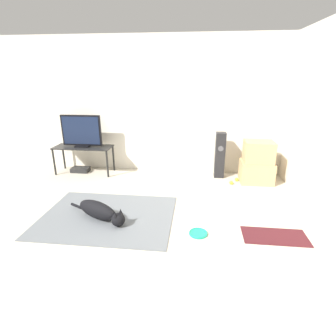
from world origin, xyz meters
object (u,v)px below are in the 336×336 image
object	(u,v)px
dog	(100,211)
tv_stand	(83,150)
game_console	(81,170)
cardboard_box_lower	(256,172)
tv	(81,131)
tennis_ball_near_speaker	(237,179)
frisbee	(198,233)
floor_speaker	(220,155)
cardboard_box_upper	(259,152)
tennis_ball_by_boxes	(231,183)

from	to	relation	value
dog	tv_stand	size ratio (longest dim) A/B	0.82
game_console	cardboard_box_lower	bearing A→B (deg)	-2.46
dog	tv	bearing A→B (deg)	118.57
cardboard_box_lower	tennis_ball_near_speaker	xyz separation A→B (m)	(-0.34, -0.02, -0.16)
tennis_ball_near_speaker	frisbee	bearing A→B (deg)	-111.14
tv_stand	dog	bearing A→B (deg)	-61.39
tennis_ball_near_speaker	floor_speaker	bearing A→B (deg)	147.13
cardboard_box_upper	floor_speaker	distance (m)	0.69
cardboard_box_lower	game_console	size ratio (longest dim) A/B	1.64
tv_stand	tv	size ratio (longest dim) A/B	1.45
cardboard_box_upper	tv	bearing A→B (deg)	177.91
tv_stand	game_console	xyz separation A→B (m)	(-0.12, 0.04, -0.43)
tv_stand	tennis_ball_by_boxes	world-z (taller)	tv_stand
cardboard_box_lower	tennis_ball_near_speaker	world-z (taller)	cardboard_box_lower
game_console	dog	bearing A→B (deg)	-58.84
floor_speaker	tv	xyz separation A→B (m)	(-2.63, -0.07, 0.41)
cardboard_box_lower	tennis_ball_by_boxes	bearing A→B (deg)	-157.54
game_console	cardboard_box_upper	bearing A→B (deg)	-2.59
tv	game_console	bearing A→B (deg)	164.54
tv	tennis_ball_near_speaker	world-z (taller)	tv
floor_speaker	tv_stand	bearing A→B (deg)	-178.37
tv	game_console	size ratio (longest dim) A/B	2.23
dog	tennis_ball_near_speaker	bearing A→B (deg)	38.63
dog	cardboard_box_lower	world-z (taller)	cardboard_box_lower
frisbee	tv_stand	size ratio (longest dim) A/B	0.20
dog	frisbee	size ratio (longest dim) A/B	4.04
tv_stand	tennis_ball_by_boxes	xyz separation A→B (m)	(2.83, -0.30, -0.44)
frisbee	tennis_ball_by_boxes	xyz separation A→B (m)	(0.58, 1.63, 0.02)
cardboard_box_lower	tennis_ball_near_speaker	distance (m)	0.37
cardboard_box_upper	tennis_ball_near_speaker	world-z (taller)	cardboard_box_upper
cardboard_box_upper	tv	xyz separation A→B (m)	(-3.29, 0.12, 0.27)
frisbee	tennis_ball_near_speaker	xyz separation A→B (m)	(0.70, 1.80, 0.02)
frisbee	cardboard_box_lower	size ratio (longest dim) A/B	0.40
tennis_ball_by_boxes	dog	bearing A→B (deg)	-142.78
floor_speaker	tennis_ball_by_boxes	world-z (taller)	floor_speaker
tv	tennis_ball_near_speaker	size ratio (longest dim) A/B	11.71
tennis_ball_near_speaker	tennis_ball_by_boxes	bearing A→B (deg)	-124.87
dog	tennis_ball_by_boxes	size ratio (longest dim) A/B	13.97
floor_speaker	tennis_ball_near_speaker	xyz separation A→B (m)	(0.32, -0.20, -0.40)
tennis_ball_near_speaker	cardboard_box_upper	bearing A→B (deg)	1.98
tv	dog	bearing A→B (deg)	-61.43
dog	tennis_ball_by_boxes	world-z (taller)	dog
tv	tennis_ball_by_boxes	distance (m)	2.96
game_console	tennis_ball_by_boxes	bearing A→B (deg)	-6.46
floor_speaker	game_console	size ratio (longest dim) A/B	2.48
tennis_ball_by_boxes	tennis_ball_near_speaker	world-z (taller)	same
game_console	frisbee	bearing A→B (deg)	-39.61
floor_speaker	tv	world-z (taller)	tv
tennis_ball_by_boxes	game_console	world-z (taller)	game_console
frisbee	cardboard_box_lower	bearing A→B (deg)	60.42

